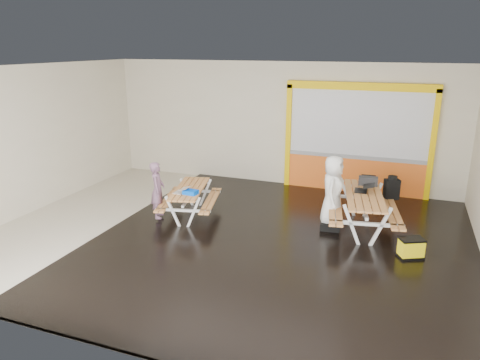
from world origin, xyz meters
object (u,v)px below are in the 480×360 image
at_px(laptop_left, 181,191).
at_px(fluke_bag, 411,248).
at_px(picnic_table_left, 190,195).
at_px(dark_case, 330,226).
at_px(person_left, 158,190).
at_px(laptop_right, 364,189).
at_px(blue_pouch, 191,192).
at_px(backpack, 392,188).
at_px(person_right, 333,190).
at_px(picnic_table_right, 364,203).
at_px(toolbox, 368,181).

xyz_separation_m(laptop_left, fluke_bag, (4.92, -0.14, -0.53)).
xyz_separation_m(picnic_table_left, dark_case, (3.25, 0.30, -0.43)).
relative_size(person_left, laptop_right, 3.06).
height_order(blue_pouch, backpack, backpack).
relative_size(person_right, laptop_right, 3.60).
distance_m(picnic_table_left, backpack, 4.68).
distance_m(picnic_table_right, blue_pouch, 3.80).
distance_m(picnic_table_right, laptop_left, 4.02).
bearing_deg(laptop_left, backpack, 22.95).
xyz_separation_m(blue_pouch, backpack, (4.20, 1.89, 0.01)).
xyz_separation_m(person_left, fluke_bag, (5.48, -0.04, -0.52)).
bearing_deg(laptop_right, backpack, 53.28).
bearing_deg(laptop_left, blue_pouch, -3.37).
relative_size(person_left, toolbox, 3.00).
relative_size(laptop_right, backpack, 0.78).
distance_m(person_left, dark_case, 3.95).
distance_m(person_left, blue_pouch, 0.80).
bearing_deg(laptop_left, picnic_table_left, 87.63).
height_order(picnic_table_right, backpack, backpack).
relative_size(laptop_left, toolbox, 0.75).
bearing_deg(toolbox, laptop_right, -95.06).
distance_m(picnic_table_right, person_left, 4.59).
bearing_deg(backpack, person_right, -138.83).
bearing_deg(picnic_table_left, backpack, 18.81).
relative_size(person_right, dark_case, 3.67).
distance_m(person_left, toolbox, 4.80).
xyz_separation_m(laptop_left, laptop_right, (3.88, 1.13, 0.14)).
relative_size(toolbox, fluke_bag, 0.81).
relative_size(person_right, laptop_left, 4.71).
xyz_separation_m(person_left, laptop_right, (4.43, 1.23, 0.16)).
bearing_deg(fluke_bag, person_left, 179.62).
bearing_deg(toolbox, backpack, 25.22).
xyz_separation_m(picnic_table_left, picnic_table_right, (3.90, 0.57, 0.10)).
relative_size(laptop_left, dark_case, 0.78).
bearing_deg(blue_pouch, laptop_left, 176.63).
height_order(toolbox, backpack, toolbox).
bearing_deg(person_left, backpack, -90.75).
height_order(laptop_left, fluke_bag, laptop_left).
bearing_deg(laptop_left, picnic_table_right, 13.57).
relative_size(picnic_table_left, person_left, 1.57).
bearing_deg(toolbox, person_right, -130.13).
bearing_deg(toolbox, fluke_bag, -60.48).
bearing_deg(picnic_table_left, picnic_table_right, 8.34).
bearing_deg(laptop_right, dark_case, -143.02).
distance_m(laptop_right, backpack, 0.95).
distance_m(picnic_table_left, dark_case, 3.30).
bearing_deg(toolbox, picnic_table_left, -162.08).
height_order(toolbox, fluke_bag, toolbox).
height_order(picnic_table_right, dark_case, picnic_table_right).
relative_size(person_left, laptop_left, 4.00).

